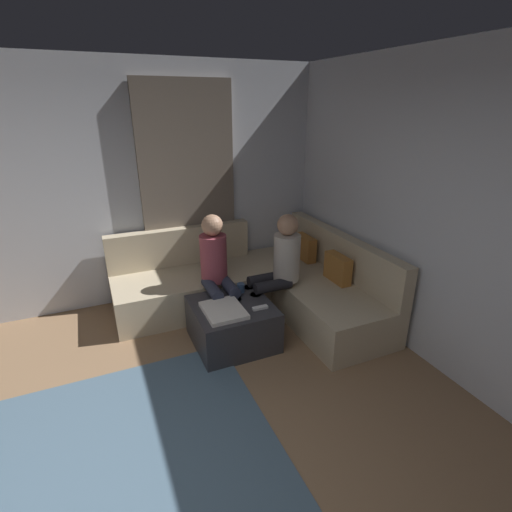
% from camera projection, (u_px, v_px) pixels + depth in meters
% --- Properties ---
extents(wall_left, '(0.12, 6.00, 2.70)m').
position_uv_depth(wall_left, '(66.00, 193.00, 4.08)').
color(wall_left, silver).
rests_on(wall_left, ground_plane).
extents(curtain_panel, '(0.06, 1.10, 2.50)m').
position_uv_depth(curtain_panel, '(189.00, 194.00, 4.52)').
color(curtain_panel, '#726659').
rests_on(curtain_panel, ground_plane).
extents(area_rug, '(2.60, 2.20, 0.01)m').
position_uv_depth(area_rug, '(118.00, 507.00, 2.29)').
color(area_rug, slate).
rests_on(area_rug, ground_plane).
extents(sectional_couch, '(2.10, 2.55, 0.87)m').
position_uv_depth(sectional_couch, '(260.00, 285.00, 4.45)').
color(sectional_couch, '#C6B593').
rests_on(sectional_couch, ground_plane).
extents(ottoman, '(0.76, 0.76, 0.42)m').
position_uv_depth(ottoman, '(232.00, 323.00, 3.81)').
color(ottoman, '#333338').
rests_on(ottoman, ground_plane).
extents(folded_blanket, '(0.44, 0.36, 0.04)m').
position_uv_depth(folded_blanket, '(224.00, 310.00, 3.59)').
color(folded_blanket, white).
rests_on(folded_blanket, ottoman).
extents(coffee_mug, '(0.08, 0.08, 0.10)m').
position_uv_depth(coffee_mug, '(241.00, 288.00, 3.97)').
color(coffee_mug, '#334C72').
rests_on(coffee_mug, ottoman).
extents(game_remote, '(0.05, 0.15, 0.02)m').
position_uv_depth(game_remote, '(260.00, 308.00, 3.66)').
color(game_remote, white).
rests_on(game_remote, ottoman).
extents(person_on_couch_back, '(0.30, 0.60, 1.20)m').
position_uv_depth(person_on_couch_back, '(278.00, 265.00, 4.03)').
color(person_on_couch_back, black).
rests_on(person_on_couch_back, ground_plane).
extents(person_on_couch_side, '(0.60, 0.30, 1.20)m').
position_uv_depth(person_on_couch_side, '(217.00, 268.00, 3.97)').
color(person_on_couch_side, '#2D3347').
rests_on(person_on_couch_side, ground_plane).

